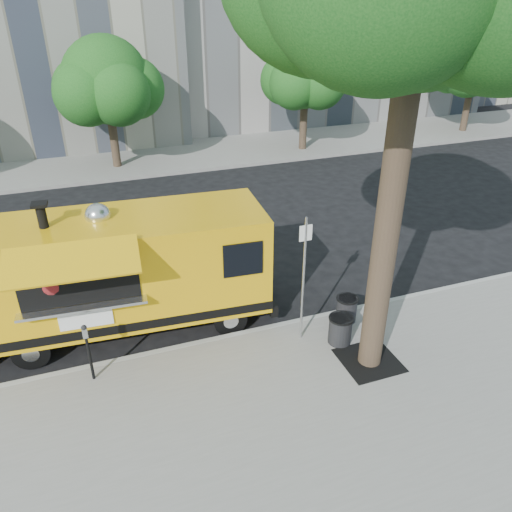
# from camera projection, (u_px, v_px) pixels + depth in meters

# --- Properties ---
(ground) EXTENTS (120.00, 120.00, 0.00)m
(ground) POSITION_uv_depth(u_px,v_px,m) (217.00, 319.00, 12.32)
(ground) COLOR black
(ground) RESTS_ON ground
(sidewalk) EXTENTS (60.00, 6.00, 0.15)m
(sidewalk) POSITION_uv_depth(u_px,v_px,m) (278.00, 438.00, 8.97)
(sidewalk) COLOR gray
(sidewalk) RESTS_ON ground
(curb) EXTENTS (60.00, 0.14, 0.16)m
(curb) POSITION_uv_depth(u_px,v_px,m) (228.00, 338.00, 11.51)
(curb) COLOR #999993
(curb) RESTS_ON ground
(far_sidewalk) EXTENTS (60.00, 5.00, 0.15)m
(far_sidewalk) POSITION_uv_depth(u_px,v_px,m) (138.00, 160.00, 23.46)
(far_sidewalk) COLOR gray
(far_sidewalk) RESTS_ON ground
(tree_well) EXTENTS (1.20, 1.20, 0.02)m
(tree_well) POSITION_uv_depth(u_px,v_px,m) (369.00, 360.00, 10.71)
(tree_well) COLOR black
(tree_well) RESTS_ON sidewalk
(far_tree_b) EXTENTS (3.60, 3.60, 5.50)m
(far_tree_b) POSITION_uv_depth(u_px,v_px,m) (106.00, 80.00, 20.72)
(far_tree_b) COLOR #33261C
(far_tree_b) RESTS_ON far_sidewalk
(far_tree_c) EXTENTS (3.24, 3.24, 5.21)m
(far_tree_c) POSITION_uv_depth(u_px,v_px,m) (306.00, 73.00, 23.23)
(far_tree_c) COLOR #33261C
(far_tree_c) RESTS_ON far_sidewalk
(far_tree_d) EXTENTS (3.78, 3.78, 5.64)m
(far_tree_d) POSITION_uv_depth(u_px,v_px,m) (476.00, 60.00, 26.32)
(far_tree_d) COLOR #33261C
(far_tree_d) RESTS_ON far_sidewalk
(sign_post) EXTENTS (0.28, 0.06, 3.00)m
(sign_post) POSITION_uv_depth(u_px,v_px,m) (304.00, 273.00, 10.63)
(sign_post) COLOR silver
(sign_post) RESTS_ON sidewalk
(parking_meter) EXTENTS (0.11, 0.11, 1.33)m
(parking_meter) POSITION_uv_depth(u_px,v_px,m) (88.00, 346.00, 9.84)
(parking_meter) COLOR black
(parking_meter) RESTS_ON sidewalk
(food_truck) EXTENTS (6.88, 3.35, 3.33)m
(food_truck) POSITION_uv_depth(u_px,v_px,m) (123.00, 270.00, 11.31)
(food_truck) COLOR #F0B00C
(food_truck) RESTS_ON ground
(trash_bin_left) EXTENTS (0.56, 0.56, 0.67)m
(trash_bin_left) POSITION_uv_depth(u_px,v_px,m) (340.00, 329.00, 11.12)
(trash_bin_left) COLOR black
(trash_bin_left) RESTS_ON sidewalk
(trash_bin_right) EXTENTS (0.52, 0.52, 0.63)m
(trash_bin_right) POSITION_uv_depth(u_px,v_px,m) (347.00, 308.00, 11.87)
(trash_bin_right) COLOR black
(trash_bin_right) RESTS_ON sidewalk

